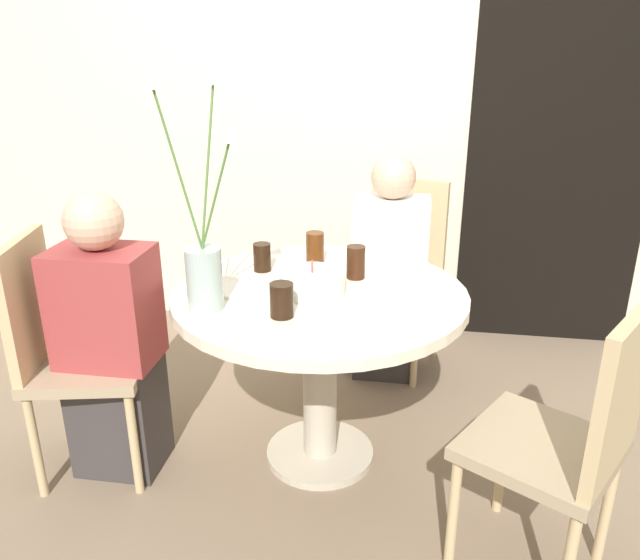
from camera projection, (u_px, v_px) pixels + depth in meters
The scene contains 16 objects.
ground_plane at pixel (320, 456), 2.46m from camera, with size 16.00×16.00×0.00m, color #7A6651.
wall_back at pixel (359, 89), 3.17m from camera, with size 8.00×0.05×2.60m.
doorway_panel at pixel (560, 150), 3.09m from camera, with size 0.90×0.01×2.05m.
dining_table at pixel (320, 326), 2.26m from camera, with size 1.05×1.05×0.70m.
chair_near_front at pixel (400, 263), 3.05m from camera, with size 0.50×0.50×0.91m.
chair_left_flank at pixel (65, 345), 2.23m from camera, with size 0.48×0.48×0.91m.
chair_far_back at pixel (572, 435), 1.72m from camera, with size 0.55×0.55×0.91m.
birthday_cake at pixel (312, 282), 2.18m from camera, with size 0.23×0.23×0.12m.
flower_vase at pixel (205, 254), 2.00m from camera, with size 0.29×0.19×0.76m.
side_plate at pixel (241, 289), 2.20m from camera, with size 0.17×0.17×0.01m.
drink_glass_0 at pixel (282, 300), 1.98m from camera, with size 0.08×0.08×0.11m.
drink_glass_1 at pixel (262, 257), 2.38m from camera, with size 0.07×0.07×0.11m.
drink_glass_2 at pixel (356, 262), 2.30m from camera, with size 0.07×0.07×0.12m.
drink_glass_3 at pixel (315, 249), 2.44m from camera, with size 0.07×0.07×0.13m.
person_boy at pixel (389, 276), 2.92m from camera, with size 0.34×0.24×1.07m.
person_guest at pixel (110, 347), 2.24m from camera, with size 0.34×0.24×1.07m.
Camera 1 is at (0.32, -2.02, 1.53)m, focal length 35.00 mm.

